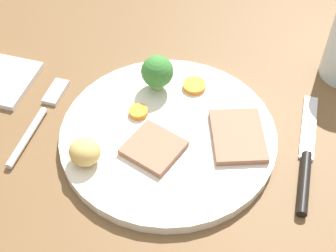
{
  "coord_description": "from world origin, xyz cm",
  "views": [
    {
      "loc": [
        10.7,
        -38.11,
        48.91
      ],
      "look_at": [
        2.48,
        -1.45,
        6.0
      ],
      "focal_mm": 51.25,
      "sensor_mm": 36.0,
      "label": 1
    }
  ],
  "objects_px": {
    "meat_slice_under": "(238,136)",
    "knife": "(306,161)",
    "carrot_coin_front": "(138,112)",
    "carrot_coin_back": "(194,86)",
    "meat_slice_main": "(154,148)",
    "fork": "(40,117)",
    "dinner_plate": "(168,135)",
    "broccoli_floret": "(157,72)",
    "roast_potato_left": "(85,152)"
  },
  "relations": [
    {
      "from": "carrot_coin_front",
      "to": "meat_slice_under",
      "type": "bearing_deg",
      "value": -5.47
    },
    {
      "from": "broccoli_floret",
      "to": "carrot_coin_back",
      "type": "bearing_deg",
      "value": 12.04
    },
    {
      "from": "dinner_plate",
      "to": "broccoli_floret",
      "type": "height_order",
      "value": "broccoli_floret"
    },
    {
      "from": "carrot_coin_front",
      "to": "knife",
      "type": "height_order",
      "value": "carrot_coin_front"
    },
    {
      "from": "carrot_coin_back",
      "to": "carrot_coin_front",
      "type": "bearing_deg",
      "value": -134.07
    },
    {
      "from": "meat_slice_under",
      "to": "knife",
      "type": "xyz_separation_m",
      "value": [
        0.08,
        -0.01,
        -0.01
      ]
    },
    {
      "from": "meat_slice_main",
      "to": "knife",
      "type": "height_order",
      "value": "meat_slice_main"
    },
    {
      "from": "dinner_plate",
      "to": "broccoli_floret",
      "type": "xyz_separation_m",
      "value": [
        -0.03,
        0.07,
        0.03
      ]
    },
    {
      "from": "meat_slice_under",
      "to": "carrot_coin_front",
      "type": "bearing_deg",
      "value": 174.53
    },
    {
      "from": "dinner_plate",
      "to": "carrot_coin_back",
      "type": "bearing_deg",
      "value": 78.23
    },
    {
      "from": "meat_slice_main",
      "to": "roast_potato_left",
      "type": "distance_m",
      "value": 0.08
    },
    {
      "from": "carrot_coin_front",
      "to": "knife",
      "type": "relative_size",
      "value": 0.13
    },
    {
      "from": "carrot_coin_back",
      "to": "knife",
      "type": "distance_m",
      "value": 0.17
    },
    {
      "from": "roast_potato_left",
      "to": "knife",
      "type": "bearing_deg",
      "value": 14.04
    },
    {
      "from": "carrot_coin_back",
      "to": "fork",
      "type": "height_order",
      "value": "carrot_coin_back"
    },
    {
      "from": "carrot_coin_front",
      "to": "carrot_coin_back",
      "type": "xyz_separation_m",
      "value": [
        0.06,
        0.06,
        -0.0
      ]
    },
    {
      "from": "roast_potato_left",
      "to": "broccoli_floret",
      "type": "relative_size",
      "value": 0.75
    },
    {
      "from": "fork",
      "to": "meat_slice_under",
      "type": "bearing_deg",
      "value": -83.85
    },
    {
      "from": "fork",
      "to": "broccoli_floret",
      "type": "bearing_deg",
      "value": -57.62
    },
    {
      "from": "carrot_coin_front",
      "to": "meat_slice_main",
      "type": "bearing_deg",
      "value": -58.15
    },
    {
      "from": "dinner_plate",
      "to": "carrot_coin_back",
      "type": "height_order",
      "value": "carrot_coin_back"
    },
    {
      "from": "meat_slice_under",
      "to": "broccoli_floret",
      "type": "distance_m",
      "value": 0.13
    },
    {
      "from": "meat_slice_main",
      "to": "carrot_coin_back",
      "type": "height_order",
      "value": "meat_slice_main"
    },
    {
      "from": "meat_slice_under",
      "to": "carrot_coin_front",
      "type": "distance_m",
      "value": 0.13
    },
    {
      "from": "broccoli_floret",
      "to": "knife",
      "type": "relative_size",
      "value": 0.26
    },
    {
      "from": "meat_slice_under",
      "to": "roast_potato_left",
      "type": "height_order",
      "value": "roast_potato_left"
    },
    {
      "from": "fork",
      "to": "meat_slice_main",
      "type": "bearing_deg",
      "value": -96.6
    },
    {
      "from": "meat_slice_main",
      "to": "meat_slice_under",
      "type": "xyz_separation_m",
      "value": [
        0.09,
        0.04,
        0.0
      ]
    },
    {
      "from": "meat_slice_main",
      "to": "broccoli_floret",
      "type": "xyz_separation_m",
      "value": [
        -0.02,
        0.1,
        0.02
      ]
    },
    {
      "from": "meat_slice_under",
      "to": "carrot_coin_back",
      "type": "bearing_deg",
      "value": 132.16
    },
    {
      "from": "dinner_plate",
      "to": "roast_potato_left",
      "type": "distance_m",
      "value": 0.11
    },
    {
      "from": "carrot_coin_front",
      "to": "fork",
      "type": "distance_m",
      "value": 0.13
    },
    {
      "from": "knife",
      "to": "dinner_plate",
      "type": "bearing_deg",
      "value": 91.64
    },
    {
      "from": "knife",
      "to": "carrot_coin_front",
      "type": "bearing_deg",
      "value": 86.1
    },
    {
      "from": "meat_slice_under",
      "to": "dinner_plate",
      "type": "bearing_deg",
      "value": -174.25
    },
    {
      "from": "carrot_coin_back",
      "to": "fork",
      "type": "bearing_deg",
      "value": -154.91
    },
    {
      "from": "knife",
      "to": "fork",
      "type": "bearing_deg",
      "value": 92.48
    },
    {
      "from": "meat_slice_under",
      "to": "carrot_coin_front",
      "type": "relative_size",
      "value": 3.43
    },
    {
      "from": "broccoli_floret",
      "to": "dinner_plate",
      "type": "bearing_deg",
      "value": -67.22
    },
    {
      "from": "meat_slice_main",
      "to": "meat_slice_under",
      "type": "distance_m",
      "value": 0.1
    },
    {
      "from": "roast_potato_left",
      "to": "knife",
      "type": "relative_size",
      "value": 0.2
    },
    {
      "from": "carrot_coin_back",
      "to": "fork",
      "type": "xyz_separation_m",
      "value": [
        -0.18,
        -0.09,
        -0.01
      ]
    },
    {
      "from": "roast_potato_left",
      "to": "dinner_plate",
      "type": "bearing_deg",
      "value": 37.45
    },
    {
      "from": "meat_slice_main",
      "to": "broccoli_floret",
      "type": "height_order",
      "value": "broccoli_floret"
    },
    {
      "from": "broccoli_floret",
      "to": "meat_slice_under",
      "type": "bearing_deg",
      "value": -29.13
    },
    {
      "from": "dinner_plate",
      "to": "meat_slice_main",
      "type": "relative_size",
      "value": 4.34
    },
    {
      "from": "knife",
      "to": "meat_slice_main",
      "type": "bearing_deg",
      "value": 101.73
    },
    {
      "from": "carrot_coin_front",
      "to": "carrot_coin_back",
      "type": "distance_m",
      "value": 0.09
    },
    {
      "from": "fork",
      "to": "carrot_coin_front",
      "type": "bearing_deg",
      "value": -75.51
    },
    {
      "from": "carrot_coin_front",
      "to": "fork",
      "type": "xyz_separation_m",
      "value": [
        -0.12,
        -0.02,
        -0.01
      ]
    }
  ]
}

